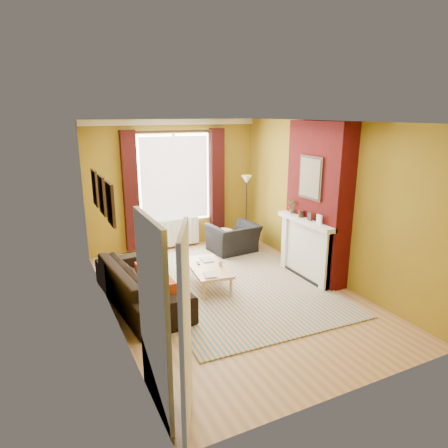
{
  "coord_description": "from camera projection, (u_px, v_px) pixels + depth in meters",
  "views": [
    {
      "loc": [
        -2.77,
        -5.47,
        2.94
      ],
      "look_at": [
        0.0,
        0.25,
        1.15
      ],
      "focal_mm": 32.0,
      "sensor_mm": 36.0,
      "label": 1
    }
  ],
  "objects": [
    {
      "name": "room_walls",
      "position": [
        257.0,
        206.0,
        6.83
      ],
      "size": [
        3.82,
        5.54,
        2.83
      ],
      "color": "olive",
      "rests_on": "ground"
    },
    {
      "name": "striped_rug",
      "position": [
        236.0,
        284.0,
        7.06
      ],
      "size": [
        2.94,
        3.97,
        0.02
      ],
      "rotation": [
        0.0,
        0.0,
        -0.04
      ],
      "color": "teal",
      "rests_on": "ground"
    },
    {
      "name": "floor_lamp",
      "position": [
        247.0,
        191.0,
        8.86
      ],
      "size": [
        0.25,
        0.25,
        1.59
      ],
      "rotation": [
        0.0,
        0.0,
        -0.05
      ],
      "color": "black",
      "rests_on": "ground"
    },
    {
      "name": "ground",
      "position": [
        230.0,
        293.0,
        6.7
      ],
      "size": [
        5.5,
        5.5,
        0.0
      ],
      "primitive_type": "plane",
      "color": "#976E45",
      "rests_on": "ground"
    },
    {
      "name": "sofa",
      "position": [
        141.0,
        284.0,
        6.3
      ],
      "size": [
        1.08,
        2.31,
        0.65
      ],
      "primitive_type": "imported",
      "rotation": [
        0.0,
        0.0,
        1.66
      ],
      "color": "black",
      "rests_on": "ground"
    },
    {
      "name": "book_a",
      "position": [
        204.0,
        275.0,
        6.44
      ],
      "size": [
        0.26,
        0.31,
        0.03
      ],
      "primitive_type": "imported",
      "rotation": [
        0.0,
        0.0,
        -0.24
      ],
      "color": "#999999",
      "rests_on": "coffee_table"
    },
    {
      "name": "tv_remote",
      "position": [
        198.0,
        263.0,
        6.96
      ],
      "size": [
        0.08,
        0.15,
        0.02
      ],
      "rotation": [
        0.0,
        0.0,
        -0.21
      ],
      "color": "#252527",
      "rests_on": "coffee_table"
    },
    {
      "name": "wicker_stool",
      "position": [
        224.0,
        241.0,
        8.69
      ],
      "size": [
        0.49,
        0.49,
        0.48
      ],
      "rotation": [
        0.0,
        0.0,
        0.34
      ],
      "color": "olive",
      "rests_on": "ground"
    },
    {
      "name": "coffee_table",
      "position": [
        208.0,
        268.0,
        6.86
      ],
      "size": [
        0.7,
        1.21,
        0.39
      ],
      "rotation": [
        0.0,
        0.0,
        -0.11
      ],
      "color": "#D9AD7D",
      "rests_on": "ground"
    },
    {
      "name": "book_b",
      "position": [
        202.0,
        260.0,
        7.1
      ],
      "size": [
        0.22,
        0.29,
        0.02
      ],
      "primitive_type": "imported",
      "rotation": [
        0.0,
        0.0,
        -0.08
      ],
      "color": "#999999",
      "rests_on": "coffee_table"
    },
    {
      "name": "mug",
      "position": [
        221.0,
        264.0,
        6.85
      ],
      "size": [
        0.11,
        0.11,
        0.08
      ],
      "primitive_type": "imported",
      "rotation": [
        0.0,
        0.0,
        -0.24
      ],
      "color": "#999999",
      "rests_on": "coffee_table"
    },
    {
      "name": "armchair",
      "position": [
        233.0,
        238.0,
        8.6
      ],
      "size": [
        1.03,
        0.92,
        0.63
      ],
      "primitive_type": "imported",
      "rotation": [
        0.0,
        0.0,
        3.23
      ],
      "color": "black",
      "rests_on": "ground"
    }
  ]
}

